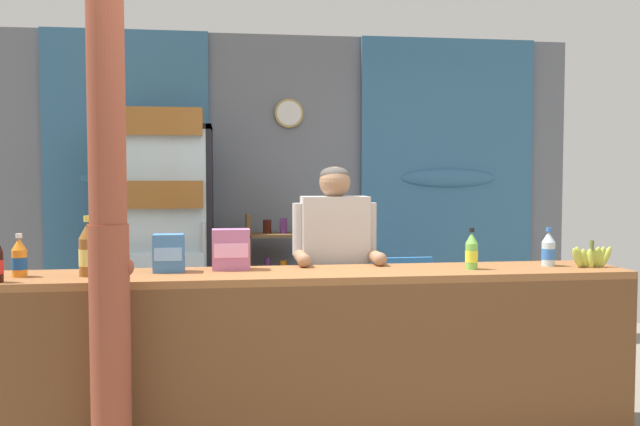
# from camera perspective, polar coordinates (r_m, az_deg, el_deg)

# --- Properties ---
(ground_plane) EXTENTS (6.91, 6.91, 0.00)m
(ground_plane) POSITION_cam_1_polar(r_m,az_deg,el_deg) (4.54, -0.46, -15.48)
(ground_plane) COLOR gray
(back_wall_curtained) EXTENTS (4.96, 0.22, 2.64)m
(back_wall_curtained) POSITION_cam_1_polar(r_m,az_deg,el_deg) (5.93, -2.33, 2.22)
(back_wall_curtained) COLOR slate
(back_wall_curtained) RESTS_ON ground
(stall_counter) EXTENTS (3.48, 0.51, 0.93)m
(stall_counter) POSITION_cam_1_polar(r_m,az_deg,el_deg) (3.69, -0.34, -10.61)
(stall_counter) COLOR #935B33
(stall_counter) RESTS_ON ground
(timber_post) EXTENTS (0.21, 0.18, 2.45)m
(timber_post) POSITION_cam_1_polar(r_m,az_deg,el_deg) (3.30, -17.19, -1.79)
(timber_post) COLOR brown
(timber_post) RESTS_ON ground
(drink_fridge) EXTENTS (0.79, 0.65, 1.94)m
(drink_fridge) POSITION_cam_1_polar(r_m,az_deg,el_deg) (5.35, -13.17, -1.05)
(drink_fridge) COLOR black
(drink_fridge) RESTS_ON ground
(bottle_shelf_rack) EXTENTS (0.48, 0.28, 1.13)m
(bottle_shelf_rack) POSITION_cam_1_polar(r_m,az_deg,el_deg) (5.65, -3.73, -5.60)
(bottle_shelf_rack) COLOR brown
(bottle_shelf_rack) RESTS_ON ground
(plastic_lawn_chair) EXTENTS (0.46, 0.46, 0.86)m
(plastic_lawn_chair) POSITION_cam_1_polar(r_m,az_deg,el_deg) (5.14, 6.56, -7.60)
(plastic_lawn_chair) COLOR #3884D6
(plastic_lawn_chair) RESTS_ON ground
(shopkeeper) EXTENTS (0.52, 0.42, 1.50)m
(shopkeeper) POSITION_cam_1_polar(r_m,az_deg,el_deg) (4.17, 1.25, -3.75)
(shopkeeper) COLOR #28282D
(shopkeeper) RESTS_ON ground
(soda_bottle_iced_tea) EXTENTS (0.10, 0.10, 0.31)m
(soda_bottle_iced_tea) POSITION_cam_1_polar(r_m,az_deg,el_deg) (3.74, -18.74, -2.98)
(soda_bottle_iced_tea) COLOR brown
(soda_bottle_iced_tea) RESTS_ON stall_counter
(soda_bottle_water) EXTENTS (0.08, 0.08, 0.22)m
(soda_bottle_water) POSITION_cam_1_polar(r_m,az_deg,el_deg) (4.15, 18.48, -2.91)
(soda_bottle_water) COLOR silver
(soda_bottle_water) RESTS_ON stall_counter
(soda_bottle_lime_soda) EXTENTS (0.07, 0.07, 0.23)m
(soda_bottle_lime_soda) POSITION_cam_1_polar(r_m,az_deg,el_deg) (3.90, 12.51, -3.16)
(soda_bottle_lime_soda) COLOR #75C64C
(soda_bottle_lime_soda) RESTS_ON stall_counter
(soda_bottle_orange_soda) EXTENTS (0.08, 0.08, 0.22)m
(soda_bottle_orange_soda) POSITION_cam_1_polar(r_m,az_deg,el_deg) (3.84, -23.75, -3.48)
(soda_bottle_orange_soda) COLOR orange
(soda_bottle_orange_soda) RESTS_ON stall_counter
(snack_box_biscuit) EXTENTS (0.16, 0.12, 0.20)m
(snack_box_biscuit) POSITION_cam_1_polar(r_m,az_deg,el_deg) (3.78, -12.48, -3.28)
(snack_box_biscuit) COLOR #3D75B7
(snack_box_biscuit) RESTS_ON stall_counter
(snack_box_wafer) EXTENTS (0.21, 0.12, 0.22)m
(snack_box_wafer) POSITION_cam_1_polar(r_m,az_deg,el_deg) (3.81, -7.42, -3.02)
(snack_box_wafer) COLOR #B76699
(snack_box_wafer) RESTS_ON stall_counter
(banana_bunch) EXTENTS (0.27, 0.06, 0.16)m
(banana_bunch) POSITION_cam_1_polar(r_m,az_deg,el_deg) (4.17, 21.60, -3.46)
(banana_bunch) COLOR #B7C647
(banana_bunch) RESTS_ON stall_counter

